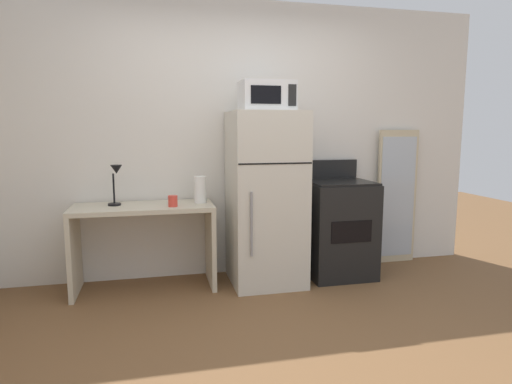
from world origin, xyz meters
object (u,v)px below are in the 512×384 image
refrigerator (266,199)px  microwave (267,96)px  desk (144,230)px  oven_range (338,228)px  coffee_mug (173,201)px  leaning_mirror (397,197)px  desk_lamp (116,178)px  paper_towel_roll (200,189)px

refrigerator → microwave: microwave is taller
desk → oven_range: 1.81m
coffee_mug → leaning_mirror: size_ratio=0.07×
coffee_mug → desk_lamp: bearing=161.1°
coffee_mug → leaning_mirror: 2.36m
paper_towel_roll → oven_range: oven_range is taller
desk → desk_lamp: size_ratio=3.42×
oven_range → leaning_mirror: size_ratio=0.79×
desk_lamp → coffee_mug: (0.47, -0.16, -0.19)m
desk → refrigerator: 1.12m
coffee_mug → paper_towel_roll: size_ratio=0.40×
desk → paper_towel_roll: size_ratio=5.03×
leaning_mirror → refrigerator: bearing=-169.1°
microwave → desk: bearing=175.3°
desk_lamp → coffee_mug: size_ratio=3.72×
microwave → leaning_mirror: bearing=11.6°
desk_lamp → coffee_mug: bearing=-18.9°
refrigerator → oven_range: 0.79m
paper_towel_roll → microwave: 1.01m
desk_lamp → microwave: size_ratio=0.77×
desk → microwave: size_ratio=2.62×
paper_towel_roll → leaning_mirror: (2.08, 0.19, -0.17)m
refrigerator → oven_range: (0.73, 0.03, -0.31)m
leaning_mirror → desk_lamp: bearing=-176.3°
oven_range → coffee_mug: bearing=-176.9°
desk_lamp → paper_towel_roll: size_ratio=1.47×
desk → oven_range: bearing=-1.2°
desk_lamp → refrigerator: bearing=-4.7°
coffee_mug → oven_range: oven_range is taller
paper_towel_roll → leaning_mirror: bearing=5.3°
desk → coffee_mug: coffee_mug is taller
coffee_mug → paper_towel_roll: bearing=30.5°
coffee_mug → refrigerator: size_ratio=0.06×
microwave → oven_range: size_ratio=0.42×
desk → refrigerator: (1.09, -0.07, 0.25)m
desk_lamp → microwave: (1.31, -0.13, 0.70)m
desk → leaning_mirror: bearing=4.8°
refrigerator → microwave: bearing=-89.7°
refrigerator → oven_range: size_ratio=1.42×
desk → desk_lamp: bearing=169.9°
paper_towel_roll → microwave: (0.58, -0.12, 0.82)m
paper_towel_roll → refrigerator: bearing=-9.1°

